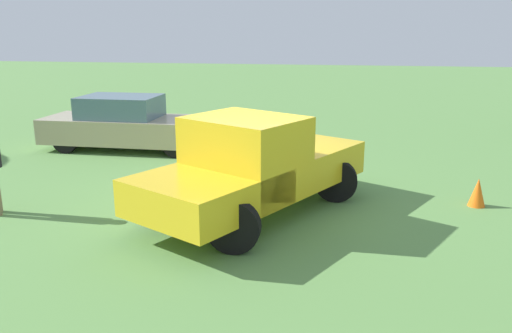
{
  "coord_description": "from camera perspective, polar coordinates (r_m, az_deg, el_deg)",
  "views": [
    {
      "loc": [
        -1.76,
        9.23,
        3.29
      ],
      "look_at": [
        -0.22,
        0.51,
        0.9
      ],
      "focal_mm": 35.82,
      "sensor_mm": 36.0,
      "label": 1
    }
  ],
  "objects": [
    {
      "name": "sedan_near",
      "position": [
        14.76,
        -14.12,
        4.57
      ],
      "size": [
        4.79,
        1.72,
        1.5
      ],
      "rotation": [
        0.0,
        0.0,
        3.14
      ],
      "color": "black",
      "rests_on": "ground_plane"
    },
    {
      "name": "traffic_cone",
      "position": [
        10.63,
        23.5,
        -2.66
      ],
      "size": [
        0.32,
        0.32,
        0.55
      ],
      "primitive_type": "cone",
      "color": "orange",
      "rests_on": "ground_plane"
    },
    {
      "name": "ground_plane",
      "position": [
        9.96,
        -0.75,
        -4.19
      ],
      "size": [
        80.0,
        80.0,
        0.0
      ],
      "primitive_type": "plane",
      "color": "#5B8C47"
    },
    {
      "name": "pickup_truck",
      "position": [
        9.06,
        -0.48,
        0.2
      ],
      "size": [
        3.92,
        5.1,
        1.84
      ],
      "rotation": [
        0.0,
        0.0,
        4.22
      ],
      "color": "black",
      "rests_on": "ground_plane"
    }
  ]
}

